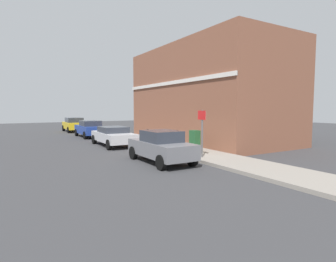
{
  "coord_description": "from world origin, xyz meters",
  "views": [
    {
      "loc": [
        -6.95,
        -12.17,
        2.54
      ],
      "look_at": [
        1.21,
        1.5,
        1.2
      ],
      "focal_mm": 29.2,
      "sensor_mm": 36.0,
      "label": 1
    }
  ],
  "objects_px": {
    "car_blue": "(90,129)",
    "bollard_near_cabinet": "(177,138)",
    "car_yellow": "(74,124)",
    "street_sign": "(202,126)",
    "bollard_far_kerb": "(148,136)",
    "car_grey": "(161,146)",
    "utility_cabinet": "(195,141)",
    "car_silver": "(113,136)"
  },
  "relations": [
    {
      "from": "car_grey",
      "to": "car_yellow",
      "type": "xyz_separation_m",
      "value": [
        0.15,
        19.37,
        0.03
      ]
    },
    {
      "from": "car_grey",
      "to": "bollard_near_cabinet",
      "type": "bearing_deg",
      "value": -42.31
    },
    {
      "from": "car_blue",
      "to": "car_yellow",
      "type": "height_order",
      "value": "car_yellow"
    },
    {
      "from": "car_silver",
      "to": "bollard_near_cabinet",
      "type": "distance_m",
      "value": 4.47
    },
    {
      "from": "street_sign",
      "to": "car_yellow",
      "type": "bearing_deg",
      "value": 95.22
    },
    {
      "from": "car_silver",
      "to": "street_sign",
      "type": "xyz_separation_m",
      "value": [
        1.94,
        -7.15,
        0.97
      ]
    },
    {
      "from": "street_sign",
      "to": "car_blue",
      "type": "bearing_deg",
      "value": 97.66
    },
    {
      "from": "car_yellow",
      "to": "bollard_near_cabinet",
      "type": "height_order",
      "value": "car_yellow"
    },
    {
      "from": "car_yellow",
      "to": "bollard_far_kerb",
      "type": "relative_size",
      "value": 3.82
    },
    {
      "from": "car_blue",
      "to": "bollard_near_cabinet",
      "type": "distance_m",
      "value": 10.1
    },
    {
      "from": "car_grey",
      "to": "utility_cabinet",
      "type": "relative_size",
      "value": 3.44
    },
    {
      "from": "car_blue",
      "to": "utility_cabinet",
      "type": "relative_size",
      "value": 3.59
    },
    {
      "from": "bollard_far_kerb",
      "to": "car_blue",
      "type": "bearing_deg",
      "value": 101.01
    },
    {
      "from": "car_blue",
      "to": "bollard_near_cabinet",
      "type": "bearing_deg",
      "value": -164.18
    },
    {
      "from": "bollard_near_cabinet",
      "to": "bollard_far_kerb",
      "type": "relative_size",
      "value": 1.0
    },
    {
      "from": "car_silver",
      "to": "street_sign",
      "type": "height_order",
      "value": "street_sign"
    },
    {
      "from": "car_silver",
      "to": "car_grey",
      "type": "bearing_deg",
      "value": -179.57
    },
    {
      "from": "car_yellow",
      "to": "bollard_near_cabinet",
      "type": "relative_size",
      "value": 3.82
    },
    {
      "from": "car_yellow",
      "to": "street_sign",
      "type": "relative_size",
      "value": 1.72
    },
    {
      "from": "car_blue",
      "to": "bollard_near_cabinet",
      "type": "xyz_separation_m",
      "value": [
        2.83,
        -9.7,
        -0.05
      ]
    },
    {
      "from": "car_blue",
      "to": "car_yellow",
      "type": "xyz_separation_m",
      "value": [
        -0.0,
        6.42,
        0.04
      ]
    },
    {
      "from": "car_yellow",
      "to": "street_sign",
      "type": "xyz_separation_m",
      "value": [
        1.82,
        -19.91,
        0.87
      ]
    },
    {
      "from": "street_sign",
      "to": "car_silver",
      "type": "bearing_deg",
      "value": 105.14
    },
    {
      "from": "utility_cabinet",
      "to": "bollard_far_kerb",
      "type": "relative_size",
      "value": 1.11
    },
    {
      "from": "car_yellow",
      "to": "bollard_far_kerb",
      "type": "height_order",
      "value": "car_yellow"
    },
    {
      "from": "bollard_near_cabinet",
      "to": "street_sign",
      "type": "distance_m",
      "value": 4.05
    },
    {
      "from": "utility_cabinet",
      "to": "bollard_far_kerb",
      "type": "bearing_deg",
      "value": 107.98
    },
    {
      "from": "car_yellow",
      "to": "bollard_far_kerb",
      "type": "xyz_separation_m",
      "value": [
        1.58,
        -14.52,
        -0.09
      ]
    },
    {
      "from": "car_silver",
      "to": "street_sign",
      "type": "bearing_deg",
      "value": -164.17
    },
    {
      "from": "car_grey",
      "to": "bollard_far_kerb",
      "type": "xyz_separation_m",
      "value": [
        1.73,
        4.84,
        -0.06
      ]
    },
    {
      "from": "car_silver",
      "to": "bollard_near_cabinet",
      "type": "bearing_deg",
      "value": -137.94
    },
    {
      "from": "car_grey",
      "to": "street_sign",
      "type": "relative_size",
      "value": 1.72
    },
    {
      "from": "bollard_far_kerb",
      "to": "street_sign",
      "type": "distance_m",
      "value": 5.48
    },
    {
      "from": "bollard_near_cabinet",
      "to": "car_blue",
      "type": "bearing_deg",
      "value": 106.29
    },
    {
      "from": "car_grey",
      "to": "car_silver",
      "type": "relative_size",
      "value": 0.89
    },
    {
      "from": "utility_cabinet",
      "to": "bollard_near_cabinet",
      "type": "bearing_deg",
      "value": 87.1
    },
    {
      "from": "car_silver",
      "to": "bollard_far_kerb",
      "type": "height_order",
      "value": "car_silver"
    },
    {
      "from": "car_blue",
      "to": "car_yellow",
      "type": "bearing_deg",
      "value": -0.44
    },
    {
      "from": "car_yellow",
      "to": "bollard_near_cabinet",
      "type": "distance_m",
      "value": 16.36
    },
    {
      "from": "utility_cabinet",
      "to": "bollard_far_kerb",
      "type": "distance_m",
      "value": 3.75
    },
    {
      "from": "car_silver",
      "to": "car_blue",
      "type": "distance_m",
      "value": 6.34
    },
    {
      "from": "car_blue",
      "to": "bollard_far_kerb",
      "type": "xyz_separation_m",
      "value": [
        1.58,
        -8.1,
        -0.05
      ]
    }
  ]
}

